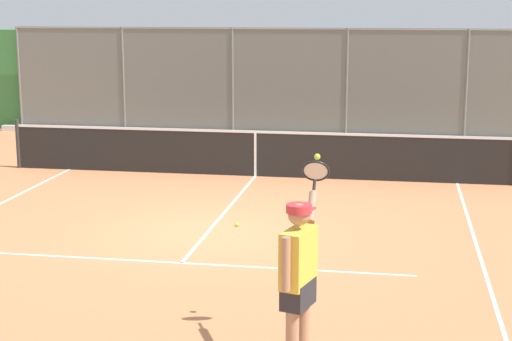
# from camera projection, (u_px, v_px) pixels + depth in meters

# --- Properties ---
(ground_plane) EXTENTS (60.00, 60.00, 0.00)m
(ground_plane) POSITION_uv_depth(u_px,v_px,m) (208.00, 232.00, 12.85)
(ground_plane) COLOR #C67A4C
(court_line_markings) EXTENTS (8.26, 10.83, 0.01)m
(court_line_markings) POSITION_uv_depth(u_px,v_px,m) (177.00, 269.00, 11.07)
(court_line_markings) COLOR white
(court_line_markings) RESTS_ON ground
(fence_backdrop) EXTENTS (18.33, 1.37, 2.92)m
(fence_backdrop) POSITION_uv_depth(u_px,v_px,m) (292.00, 83.00, 22.37)
(fence_backdrop) COLOR slate
(fence_backdrop) RESTS_ON ground
(tennis_net) EXTENTS (10.62, 0.09, 1.07)m
(tennis_net) POSITION_uv_depth(u_px,v_px,m) (255.00, 153.00, 16.95)
(tennis_net) COLOR #2D2D2D
(tennis_net) RESTS_ON ground
(tennis_player) EXTENTS (0.38, 1.41, 1.97)m
(tennis_player) POSITION_uv_depth(u_px,v_px,m) (299.00, 273.00, 7.85)
(tennis_player) COLOR black
(tennis_player) RESTS_ON ground
(tennis_ball_mid_court) EXTENTS (0.07, 0.07, 0.07)m
(tennis_ball_mid_court) POSITION_uv_depth(u_px,v_px,m) (237.00, 224.00, 13.19)
(tennis_ball_mid_court) COLOR #D6E042
(tennis_ball_mid_court) RESTS_ON ground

